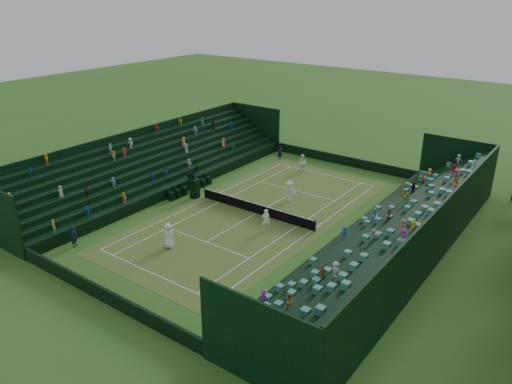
# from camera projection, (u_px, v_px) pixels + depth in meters

# --- Properties ---
(ground) EXTENTS (160.00, 160.00, 0.00)m
(ground) POSITION_uv_depth(u_px,v_px,m) (256.00, 214.00, 42.50)
(ground) COLOR #36641F
(ground) RESTS_ON ground
(court_surface) EXTENTS (12.97, 26.77, 0.01)m
(court_surface) POSITION_uv_depth(u_px,v_px,m) (256.00, 214.00, 42.50)
(court_surface) COLOR #356E24
(court_surface) RESTS_ON ground
(perimeter_wall_north) EXTENTS (17.17, 0.20, 1.00)m
(perimeter_wall_north) POSITION_uv_depth(u_px,v_px,m) (342.00, 160.00, 54.16)
(perimeter_wall_north) COLOR black
(perimeter_wall_north) RESTS_ON ground
(perimeter_wall_south) EXTENTS (17.17, 0.20, 1.00)m
(perimeter_wall_south) POSITION_uv_depth(u_px,v_px,m) (103.00, 294.00, 30.46)
(perimeter_wall_south) COLOR black
(perimeter_wall_south) RESTS_ON ground
(perimeter_wall_east) EXTENTS (0.20, 31.77, 1.00)m
(perimeter_wall_east) POSITION_uv_depth(u_px,v_px,m) (346.00, 236.00, 37.67)
(perimeter_wall_east) COLOR black
(perimeter_wall_east) RESTS_ON ground
(perimeter_wall_west) EXTENTS (0.20, 31.77, 1.00)m
(perimeter_wall_west) POSITION_uv_depth(u_px,v_px,m) (183.00, 187.00, 46.95)
(perimeter_wall_west) COLOR black
(perimeter_wall_west) RESTS_ON ground
(north_grandstand) EXTENTS (6.60, 32.00, 4.90)m
(north_grandstand) POSITION_uv_depth(u_px,v_px,m) (401.00, 238.00, 34.99)
(north_grandstand) COLOR black
(north_grandstand) RESTS_ON ground
(south_grandstand) EXTENTS (6.60, 32.00, 4.90)m
(south_grandstand) POSITION_uv_depth(u_px,v_px,m) (152.00, 167.00, 48.84)
(south_grandstand) COLOR black
(south_grandstand) RESTS_ON ground
(tennis_net) EXTENTS (11.67, 0.10, 1.06)m
(tennis_net) POSITION_uv_depth(u_px,v_px,m) (256.00, 208.00, 42.30)
(tennis_net) COLOR black
(tennis_net) RESTS_ON ground
(umpire_chair) EXTENTS (0.86, 0.86, 2.70)m
(umpire_chair) POSITION_uv_depth(u_px,v_px,m) (194.00, 186.00, 45.32)
(umpire_chair) COLOR black
(umpire_chair) RESTS_ON ground
(courtside_chairs) EXTENTS (0.51, 5.48, 1.11)m
(courtside_chairs) POSITION_uv_depth(u_px,v_px,m) (191.00, 188.00, 46.91)
(courtside_chairs) COLOR black
(courtside_chairs) RESTS_ON ground
(player_near_west) EXTENTS (1.01, 0.70, 1.96)m
(player_near_west) POSITION_uv_depth(u_px,v_px,m) (168.00, 236.00, 36.61)
(player_near_west) COLOR white
(player_near_west) RESTS_ON ground
(player_near_east) EXTENTS (0.78, 0.78, 1.82)m
(player_near_east) POSITION_uv_depth(u_px,v_px,m) (266.00, 220.00, 39.27)
(player_near_east) COLOR white
(player_near_east) RESTS_ON ground
(player_far_west) EXTENTS (0.94, 0.75, 1.83)m
(player_far_west) POSITION_uv_depth(u_px,v_px,m) (303.00, 163.00, 51.97)
(player_far_west) COLOR white
(player_far_west) RESTS_ON ground
(player_far_east) EXTENTS (1.41, 1.15, 1.91)m
(player_far_east) POSITION_uv_depth(u_px,v_px,m) (289.00, 191.00, 44.76)
(player_far_east) COLOR white
(player_far_east) RESTS_ON ground
(line_judge_north) EXTENTS (0.56, 0.67, 1.58)m
(line_judge_north) POSITION_uv_depth(u_px,v_px,m) (280.00, 153.00, 55.59)
(line_judge_north) COLOR black
(line_judge_north) RESTS_ON ground
(line_judge_south) EXTENTS (0.62, 0.73, 1.69)m
(line_judge_south) POSITION_uv_depth(u_px,v_px,m) (74.00, 236.00, 36.85)
(line_judge_south) COLOR black
(line_judge_south) RESTS_ON ground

